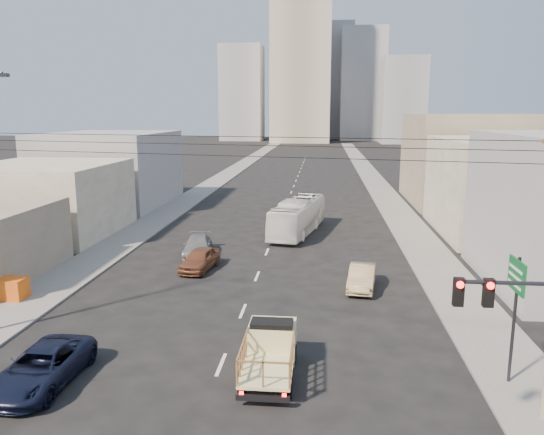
% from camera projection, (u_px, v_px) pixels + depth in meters
% --- Properties ---
extents(ground, '(420.00, 420.00, 0.00)m').
position_uv_depth(ground, '(211.00, 389.00, 19.77)').
color(ground, black).
rests_on(ground, ground).
extents(sidewalk_left, '(3.50, 180.00, 0.12)m').
position_uv_depth(sidewalk_left, '(229.00, 173.00, 89.21)').
color(sidewalk_left, slate).
rests_on(sidewalk_left, ground).
extents(sidewalk_right, '(3.50, 180.00, 0.12)m').
position_uv_depth(sidewalk_right, '(370.00, 175.00, 87.01)').
color(sidewalk_right, slate).
rests_on(sidewalk_right, ground).
extents(lane_dashes, '(0.15, 104.00, 0.01)m').
position_uv_depth(lane_dashes, '(293.00, 189.00, 71.52)').
color(lane_dashes, silver).
rests_on(lane_dashes, ground).
extents(flatbed_pickup, '(1.95, 4.41, 1.90)m').
position_uv_depth(flatbed_pickup, '(270.00, 349.00, 20.66)').
color(flatbed_pickup, beige).
rests_on(flatbed_pickup, ground).
extents(navy_pickup, '(2.49, 5.15, 1.41)m').
position_uv_depth(navy_pickup, '(42.00, 367.00, 20.01)').
color(navy_pickup, black).
rests_on(navy_pickup, ground).
extents(city_bus, '(4.55, 10.85, 2.94)m').
position_uv_depth(city_bus, '(298.00, 216.00, 45.11)').
color(city_bus, white).
rests_on(city_bus, ground).
extents(sedan_brown, '(2.31, 4.41, 1.43)m').
position_uv_depth(sedan_brown, '(200.00, 259.00, 34.68)').
color(sedan_brown, brown).
rests_on(sedan_brown, ground).
extents(sedan_tan, '(2.01, 4.33, 1.38)m').
position_uv_depth(sedan_tan, '(362.00, 277.00, 31.00)').
color(sedan_tan, tan).
rests_on(sedan_tan, ground).
extents(sedan_grey, '(2.56, 4.92, 1.36)m').
position_uv_depth(sedan_grey, '(198.00, 246.00, 38.28)').
color(sedan_grey, slate).
rests_on(sedan_grey, ground).
extents(traffic_signal, '(3.23, 0.35, 6.00)m').
position_uv_depth(traffic_signal, '(529.00, 336.00, 14.64)').
color(traffic_signal, '#2D2D33').
rests_on(traffic_signal, ground).
extents(green_sign, '(0.18, 1.60, 5.00)m').
position_uv_depth(green_sign, '(516.00, 290.00, 19.46)').
color(green_sign, '#2D2D33').
rests_on(green_sign, ground).
extents(overhead_wires, '(23.01, 5.02, 0.72)m').
position_uv_depth(overhead_wires, '(214.00, 145.00, 19.49)').
color(overhead_wires, black).
rests_on(overhead_wires, ground).
extents(crate_stack, '(1.80, 1.20, 1.14)m').
position_uv_depth(crate_stack, '(9.00, 289.00, 29.00)').
color(crate_stack, orange).
rests_on(crate_stack, sidewalk_left).
extents(bldg_right_mid, '(11.00, 14.00, 8.00)m').
position_uv_depth(bldg_right_mid, '(507.00, 187.00, 44.50)').
color(bldg_right_mid, '#A9A088').
rests_on(bldg_right_mid, ground).
extents(bldg_right_far, '(12.00, 16.00, 10.00)m').
position_uv_depth(bldg_right_far, '(465.00, 159.00, 59.88)').
color(bldg_right_far, gray).
rests_on(bldg_right_far, ground).
extents(bldg_left_mid, '(11.00, 12.00, 6.00)m').
position_uv_depth(bldg_left_mid, '(47.00, 199.00, 44.40)').
color(bldg_left_mid, '#A9A088').
rests_on(bldg_left_mid, ground).
extents(bldg_left_far, '(12.00, 16.00, 8.00)m').
position_uv_depth(bldg_left_far, '(111.00, 169.00, 58.90)').
color(bldg_left_far, '#97979A').
rests_on(bldg_left_far, ground).
extents(high_rise_tower, '(20.00, 20.00, 60.00)m').
position_uv_depth(high_rise_tower, '(301.00, 53.00, 180.29)').
color(high_rise_tower, tan).
rests_on(high_rise_tower, ground).
extents(midrise_ne, '(16.00, 16.00, 40.00)m').
position_uv_depth(midrise_ne, '(362.00, 85.00, 194.82)').
color(midrise_ne, '#979B9F').
rests_on(midrise_ne, ground).
extents(midrise_nw, '(15.00, 15.00, 34.00)m').
position_uv_depth(midrise_nw, '(242.00, 94.00, 194.64)').
color(midrise_nw, '#979B9F').
rests_on(midrise_nw, ground).
extents(midrise_back, '(18.00, 18.00, 44.00)m').
position_uv_depth(midrise_back, '(329.00, 82.00, 210.20)').
color(midrise_back, '#97979A').
rests_on(midrise_back, ground).
extents(midrise_east, '(14.00, 14.00, 28.00)m').
position_uv_depth(midrise_east, '(403.00, 101.00, 175.33)').
color(midrise_east, '#979B9F').
rests_on(midrise_east, ground).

